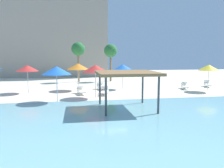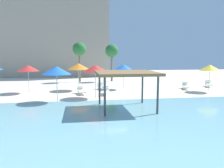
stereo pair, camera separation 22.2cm
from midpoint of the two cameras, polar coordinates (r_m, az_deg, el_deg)
ground_plane at (r=16.68m, az=0.84°, el=-5.30°), size 80.00×80.00×0.00m
lagoon_water at (r=11.70m, az=5.18°, el=-10.67°), size 44.00×13.50×0.04m
shade_pavilion at (r=14.83m, az=4.12°, el=2.56°), size 4.00×4.00×2.58m
beach_umbrella_red_1 at (r=23.14m, az=-20.73°, el=3.89°), size 2.18×2.18×2.77m
beach_umbrella_red_2 at (r=19.10m, az=-3.99°, el=4.03°), size 2.35×2.35×2.89m
beach_umbrella_blue_3 at (r=17.80m, az=-13.89°, el=3.46°), size 2.32×2.32×2.84m
beach_umbrella_yellow_4 at (r=24.77m, az=24.34°, el=3.89°), size 2.18×2.18×2.76m
beach_umbrella_blue_5 at (r=24.38m, az=3.27°, el=4.49°), size 1.94×1.94×2.74m
beach_umbrella_orange_7 at (r=23.68m, az=-8.40°, el=4.54°), size 2.38×2.38×2.88m
lounge_chair_0 at (r=28.69m, az=24.05°, el=-0.00°), size 1.30×1.98×0.74m
lounge_chair_1 at (r=25.88m, az=18.83°, el=-0.48°), size 1.22×1.99×0.74m
lounge_chair_2 at (r=23.96m, az=-2.40°, el=-0.68°), size 0.94×1.97×0.74m
lounge_chair_3 at (r=21.41m, az=-7.67°, el=-1.68°), size 0.87×1.96×0.74m
lounge_chair_6 at (r=20.93m, az=-1.50°, el=-1.82°), size 1.09×1.99×0.74m
palm_tree_0 at (r=31.67m, az=-8.28°, el=8.81°), size 1.90×1.90×5.62m
palm_tree_1 at (r=32.02m, az=0.14°, el=8.48°), size 1.90×1.90×5.39m
hotel_block_0 at (r=44.63m, az=-15.45°, el=12.42°), size 21.04×11.21×15.78m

